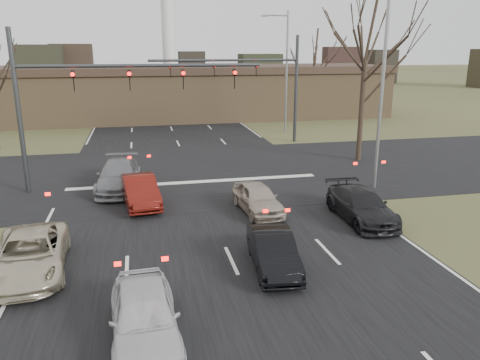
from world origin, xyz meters
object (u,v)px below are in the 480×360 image
Objects in this scene: car_red_ahead at (140,191)px; car_charcoal_sedan at (361,205)px; car_silver_suv at (30,254)px; car_black_hatch at (273,251)px; mast_arm_far at (260,76)px; car_grey_ahead at (119,176)px; mast_arm_near at (87,90)px; streetlight_right_near at (380,79)px; car_silver_ahead at (258,198)px; building at (185,92)px; car_white_sedan at (144,316)px; streetlight_right_far at (285,66)px.

car_charcoal_sedan is at bearing -30.76° from car_red_ahead.
car_black_hatch is at bearing -14.00° from car_silver_suv.
mast_arm_far is 15.24m from car_grey_ahead.
car_grey_ahead is at bearing -22.13° from mast_arm_near.
streetlight_right_near is 2.11× the size of car_silver_suv.
car_grey_ahead is 7.79m from car_silver_ahead.
building is 11.21× the size of car_silver_ahead.
streetlight_right_near is at bearing -5.80° from car_red_ahead.
car_charcoal_sedan reaches higher than car_silver_ahead.
car_white_sedan is at bearing -137.01° from streetlight_right_near.
car_black_hatch is (6.47, -10.83, -4.46)m from mast_arm_near.
car_black_hatch is (-0.76, -35.83, -2.05)m from building.
car_red_ahead is (1.04, -2.74, -0.06)m from car_grey_ahead.
car_silver_suv is at bearing -159.32° from car_silver_ahead.
mast_arm_far is at bearing 101.47° from streetlight_right_near.
car_black_hatch is at bearing -91.22° from building.
building is 28.97m from streetlight_right_near.
car_silver_ahead is at bearing 57.13° from car_white_sedan.
car_white_sedan is at bearing -96.98° from car_red_ahead.
streetlight_right_near is 2.23× the size of car_charcoal_sedan.
streetlight_right_near and streetlight_right_far have the same top height.
streetlight_right_near is 11.98m from car_black_hatch.
mast_arm_far is at bearing 66.65° from car_white_sedan.
building reaches higher than car_silver_ahead.
car_white_sedan is at bearing -97.26° from building.
mast_arm_near is 2.95× the size of car_white_sedan.
car_charcoal_sedan is at bearing -90.16° from mast_arm_far.
mast_arm_far is at bearing -128.11° from streetlight_right_far.
building reaches higher than car_silver_suv.
car_silver_suv is (-15.32, -6.48, -4.93)m from streetlight_right_near.
mast_arm_far is 21.86m from car_black_hatch.
car_red_ahead is at bearing -54.99° from mast_arm_near.
car_silver_suv is (-12.68, -19.48, -4.36)m from mast_arm_far.
mast_arm_near reaches higher than car_silver_suv.
building is at bearing 94.07° from car_black_hatch.
mast_arm_near is 3.21× the size of car_silver_ahead.
mast_arm_far is 5.12m from streetlight_right_far.
car_white_sedan is at bearing -113.71° from streetlight_right_far.
streetlight_right_near is at bearing 51.20° from car_black_hatch.
building is 13.53m from streetlight_right_far.
car_white_sedan is (3.53, -4.51, 0.04)m from car_silver_suv.
mast_arm_near reaches higher than car_grey_ahead.
car_silver_suv is 1.05× the size of car_charcoal_sedan.
car_red_ahead is at bearing 156.85° from car_charcoal_sedan.
building is 26.14m from mast_arm_near.
streetlight_right_far is 28.74m from car_silver_suv.
car_charcoal_sedan is (11.37, -7.25, -4.42)m from mast_arm_near.
mast_arm_far is (11.41, 10.00, -0.06)m from mast_arm_near.
building is 26.27m from car_grey_ahead.
car_grey_ahead is (-12.82, 2.50, -4.85)m from streetlight_right_near.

